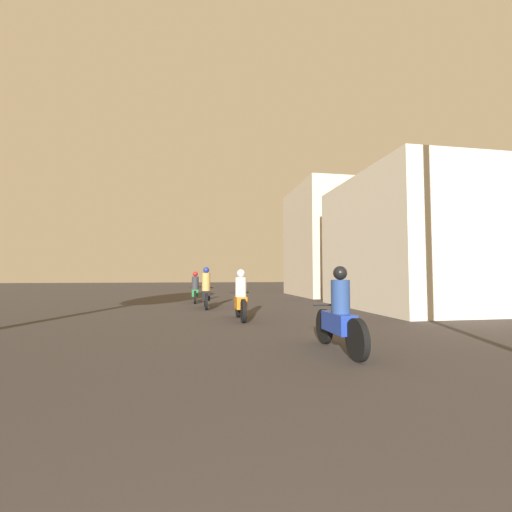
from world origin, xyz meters
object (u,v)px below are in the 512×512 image
object	(u,v)px
motorcycle_blue	(339,317)
building_right_far	(333,242)
motorcycle_black	(206,292)
motorcycle_green	(195,290)
building_right_near	(402,243)
motorcycle_orange	(241,299)

from	to	relation	value
motorcycle_blue	building_right_far	world-z (taller)	building_right_far
motorcycle_black	motorcycle_green	size ratio (longest dim) A/B	1.02
motorcycle_black	building_right_near	world-z (taller)	building_right_near
building_right_near	motorcycle_orange	bearing A→B (deg)	-161.42
motorcycle_black	building_right_far	bearing A→B (deg)	31.70
motorcycle_orange	building_right_near	size ratio (longest dim) A/B	0.28
motorcycle_green	building_right_far	world-z (taller)	building_right_far
motorcycle_black	building_right_near	bearing A→B (deg)	-19.62
motorcycle_orange	motorcycle_green	size ratio (longest dim) A/B	0.93
motorcycle_black	motorcycle_orange	bearing A→B (deg)	-84.96
building_right_near	motorcycle_blue	bearing A→B (deg)	-129.90
building_right_near	motorcycle_black	bearing A→B (deg)	168.98
motorcycle_black	motorcycle_blue	bearing A→B (deg)	-84.36
motorcycle_green	building_right_near	distance (m)	9.42
motorcycle_orange	motorcycle_black	xyz separation A→B (m)	(-0.91, 3.75, 0.05)
motorcycle_blue	motorcycle_black	world-z (taller)	motorcycle_black
building_right_near	motorcycle_green	bearing A→B (deg)	151.31
building_right_far	motorcycle_green	bearing A→B (deg)	-154.89
motorcycle_blue	motorcycle_orange	distance (m)	4.55
motorcycle_orange	building_right_near	world-z (taller)	building_right_near
motorcycle_black	building_right_far	size ratio (longest dim) A/B	0.30
motorcycle_orange	motorcycle_black	bearing A→B (deg)	113.35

